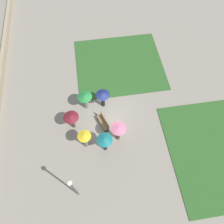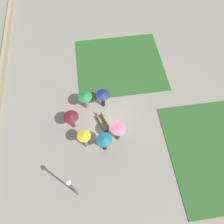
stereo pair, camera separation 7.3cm
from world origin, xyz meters
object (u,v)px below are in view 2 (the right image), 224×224
object	(u,v)px
crowd_person_yellow	(85,138)
crowd_person_teal	(104,141)
lamp_post	(72,187)
park_bench	(104,122)
crowd_person_green	(85,98)
crowd_person_pink	(118,130)
crowd_person_maroon	(71,117)
crowd_person_navy	(103,96)

from	to	relation	value
crowd_person_yellow	crowd_person_teal	bearing A→B (deg)	74.48
lamp_post	crowd_person_yellow	bearing A→B (deg)	165.82
park_bench	lamp_post	bearing A→B (deg)	-44.05
lamp_post	crowd_person_green	bearing A→B (deg)	170.13
crowd_person_teal	crowd_person_yellow	distance (m)	1.53
crowd_person_pink	crowd_person_yellow	world-z (taller)	crowd_person_pink
crowd_person_yellow	crowd_person_green	world-z (taller)	crowd_person_yellow
crowd_person_maroon	crowd_person_green	bearing A→B (deg)	162.27
crowd_person_pink	lamp_post	bearing A→B (deg)	-8.01
park_bench	crowd_person_yellow	xyz separation A→B (m)	(1.58, -1.58, 0.82)
crowd_person_green	crowd_person_pink	bearing A→B (deg)	67.77
crowd_person_teal	lamp_post	bearing A→B (deg)	28.28
park_bench	crowd_person_pink	bearing A→B (deg)	16.82
lamp_post	crowd_person_teal	world-z (taller)	lamp_post
lamp_post	crowd_person_navy	bearing A→B (deg)	159.07
crowd_person_navy	crowd_person_maroon	size ratio (longest dim) A/B	1.01
crowd_person_teal	crowd_person_yellow	xyz separation A→B (m)	(-0.50, -1.42, -0.27)
crowd_person_navy	crowd_person_maroon	distance (m)	3.13
park_bench	crowd_person_teal	xyz separation A→B (m)	(2.08, -0.17, 1.09)
crowd_person_pink	crowd_person_teal	bearing A→B (deg)	-22.96
crowd_person_navy	crowd_person_green	bearing A→B (deg)	-7.62
crowd_person_pink	crowd_person_green	xyz separation A→B (m)	(-3.25, -2.21, -0.11)
crowd_person_yellow	crowd_person_green	size ratio (longest dim) A/B	1.06
crowd_person_pink	crowd_person_navy	world-z (taller)	crowd_person_pink
lamp_post	crowd_person_green	world-z (taller)	lamp_post
lamp_post	crowd_person_navy	world-z (taller)	lamp_post
crowd_person_green	crowd_person_teal	bearing A→B (deg)	48.89
crowd_person_navy	crowd_person_green	xyz separation A→B (m)	(-0.04, -1.46, -0.08)
lamp_post	crowd_person_pink	bearing A→B (deg)	137.96
crowd_person_teal	crowd_person_maroon	bearing A→B (deg)	-69.67
crowd_person_maroon	crowd_person_green	size ratio (longest dim) A/B	1.01
crowd_person_teal	crowd_person_navy	distance (m)	3.96
park_bench	crowd_person_yellow	size ratio (longest dim) A/B	0.82
crowd_person_navy	crowd_person_maroon	xyz separation A→B (m)	(1.66, -2.65, 0.04)
crowd_person_yellow	lamp_post	bearing A→B (deg)	-10.28
crowd_person_teal	crowd_person_yellow	bearing A→B (deg)	-44.21
crowd_person_teal	crowd_person_yellow	world-z (taller)	crowd_person_teal
park_bench	crowd_person_green	distance (m)	2.44
crowd_person_teal	crowd_person_navy	bearing A→B (deg)	-120.10
park_bench	lamp_post	world-z (taller)	lamp_post
crowd_person_maroon	crowd_person_teal	bearing A→B (deg)	62.45
crowd_person_pink	crowd_person_yellow	size ratio (longest dim) A/B	1.02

